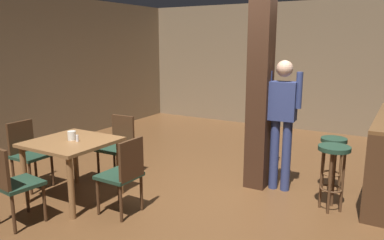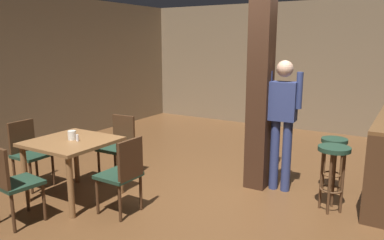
# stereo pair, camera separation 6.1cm
# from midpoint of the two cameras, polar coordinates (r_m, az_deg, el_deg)

# --- Properties ---
(ground_plane) EXTENTS (10.80, 10.80, 0.00)m
(ground_plane) POSITION_cam_midpoint_polar(r_m,az_deg,el_deg) (4.77, 3.75, -12.29)
(ground_plane) COLOR brown
(wall_back) EXTENTS (8.00, 0.10, 2.80)m
(wall_back) POSITION_cam_midpoint_polar(r_m,az_deg,el_deg) (8.62, 17.91, 7.68)
(wall_back) COLOR #756047
(wall_back) RESTS_ON ground_plane
(wall_left) EXTENTS (0.10, 9.00, 2.80)m
(wall_left) POSITION_cam_midpoint_polar(r_m,az_deg,el_deg) (7.15, -26.07, 6.28)
(wall_left) COLOR #756047
(wall_left) RESTS_ON ground_plane
(pillar) EXTENTS (0.28, 0.28, 2.80)m
(pillar) POSITION_cam_midpoint_polar(r_m,az_deg,el_deg) (4.97, 10.72, 5.32)
(pillar) COLOR #382114
(pillar) RESTS_ON ground_plane
(dining_table) EXTENTS (0.95, 0.95, 0.76)m
(dining_table) POSITION_cam_midpoint_polar(r_m,az_deg,el_deg) (4.87, -17.44, -4.37)
(dining_table) COLOR brown
(dining_table) RESTS_ON ground_plane
(chair_south) EXTENTS (0.46, 0.46, 0.89)m
(chair_south) POSITION_cam_midpoint_polar(r_m,az_deg,el_deg) (4.44, -25.50, -8.29)
(chair_south) COLOR #1E3828
(chair_south) RESTS_ON ground_plane
(chair_east) EXTENTS (0.43, 0.43, 0.89)m
(chair_east) POSITION_cam_midpoint_polar(r_m,az_deg,el_deg) (4.33, -10.03, -7.78)
(chair_east) COLOR #1E3828
(chair_east) RESTS_ON ground_plane
(chair_north) EXTENTS (0.44, 0.44, 0.89)m
(chair_north) POSITION_cam_midpoint_polar(r_m,az_deg,el_deg) (5.51, -10.73, -3.51)
(chair_north) COLOR #1E3828
(chair_north) RESTS_ON ground_plane
(chair_west) EXTENTS (0.42, 0.42, 0.89)m
(chair_west) POSITION_cam_midpoint_polar(r_m,az_deg,el_deg) (5.53, -23.38, -4.25)
(chair_west) COLOR #1E3828
(chair_west) RESTS_ON ground_plane
(napkin_cup) EXTENTS (0.10, 0.10, 0.11)m
(napkin_cup) POSITION_cam_midpoint_polar(r_m,az_deg,el_deg) (4.85, -17.49, -2.22)
(napkin_cup) COLOR silver
(napkin_cup) RESTS_ON dining_table
(salt_shaker) EXTENTS (0.03, 0.03, 0.08)m
(salt_shaker) POSITION_cam_midpoint_polar(r_m,az_deg,el_deg) (4.76, -16.73, -2.63)
(salt_shaker) COLOR silver
(salt_shaker) RESTS_ON dining_table
(standing_person) EXTENTS (0.47, 0.22, 1.72)m
(standing_person) POSITION_cam_midpoint_polar(r_m,az_deg,el_deg) (4.98, 13.96, 0.55)
(standing_person) COLOR navy
(standing_person) RESTS_ON ground_plane
(bar_stool_near) EXTENTS (0.36, 0.36, 0.78)m
(bar_stool_near) POSITION_cam_midpoint_polar(r_m,az_deg,el_deg) (4.62, 21.08, -6.10)
(bar_stool_near) COLOR #1E3828
(bar_stool_near) RESTS_ON ground_plane
(bar_stool_mid) EXTENTS (0.33, 0.33, 0.73)m
(bar_stool_mid) POSITION_cam_midpoint_polar(r_m,az_deg,el_deg) (5.20, 21.07, -4.67)
(bar_stool_mid) COLOR #1E3828
(bar_stool_mid) RESTS_ON ground_plane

